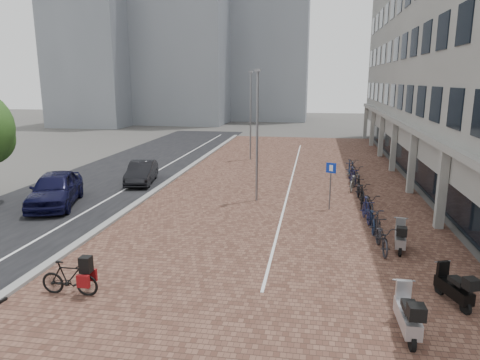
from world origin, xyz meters
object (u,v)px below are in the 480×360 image
Objects in this scene: scooter_back at (408,313)px; car_navy at (55,189)px; scooter_front at (400,236)px; parking_sign at (331,179)px; scooter_mid at (454,287)px; hero_bike at (69,278)px; car_dark at (142,172)px.

car_navy is at bearing 147.54° from scooter_back.
scooter_front is 0.70× the size of parking_sign.
scooter_mid is at bearing -70.66° from scooter_front.
car_navy is at bearing 33.22° from hero_bike.
parking_sign is at bearing -38.18° from hero_bike.
car_navy is 17.43m from scooter_back.
scooter_front is 5.77m from scooter_back.
scooter_front is at bearing -30.16° from car_navy.
scooter_front is at bearing 81.08° from scooter_mid.
car_navy is 1.25× the size of car_dark.
scooter_mid is 0.68× the size of parking_sign.
hero_bike is 1.11× the size of scooter_mid.
parking_sign is (-2.40, 4.82, 0.97)m from scooter_front.
car_dark is at bearing 129.94° from scooter_back.
hero_bike is (3.40, -13.80, -0.11)m from car_dark.
car_dark is 2.46× the size of scooter_front.
parking_sign reaches higher than car_dark.
hero_bike is 0.76× the size of parking_sign.
parking_sign is (7.63, 9.99, 0.98)m from hero_bike.
scooter_back is at bearing -89.74° from scooter_front.
parking_sign is at bearing 124.92° from scooter_front.
scooter_front is 0.92× the size of scooter_back.
car_dark is at bearing 155.72° from scooter_front.
car_dark is 19.09m from scooter_back.
car_dark is 2.27× the size of scooter_back.
scooter_back is (-0.82, -5.71, 0.05)m from scooter_front.
scooter_mid is 2.42m from scooter_back.
parking_sign is (13.35, 1.53, 0.68)m from car_navy.
car_dark reaches higher than scooter_front.
car_dark is 11.70m from parking_sign.
parking_sign reaches higher than scooter_front.
car_dark reaches higher than scooter_mid.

